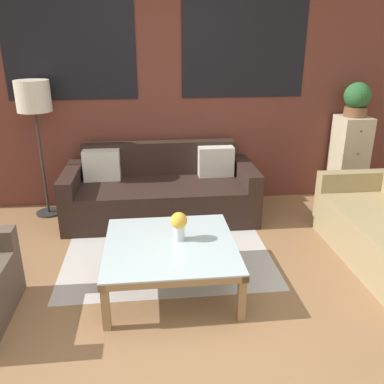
{
  "coord_description": "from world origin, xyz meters",
  "views": [
    {
      "loc": [
        -0.15,
        -2.3,
        1.9
      ],
      "look_at": [
        0.23,
        1.21,
        0.55
      ],
      "focal_mm": 38.0,
      "sensor_mm": 36.0,
      "label": 1
    }
  ],
  "objects_px": {
    "drawer_cabinet": "(348,160)",
    "flower_vase": "(179,224)",
    "potted_plant": "(357,99)",
    "coffee_table": "(170,249)",
    "couch_dark": "(161,192)",
    "floor_lamp": "(34,102)"
  },
  "relations": [
    {
      "from": "floor_lamp",
      "to": "couch_dark",
      "type": "bearing_deg",
      "value": -8.39
    },
    {
      "from": "drawer_cabinet",
      "to": "potted_plant",
      "type": "bearing_deg",
      "value": 90.0
    },
    {
      "from": "potted_plant",
      "to": "flower_vase",
      "type": "relative_size",
      "value": 1.65
    },
    {
      "from": "couch_dark",
      "to": "potted_plant",
      "type": "relative_size",
      "value": 5.32
    },
    {
      "from": "floor_lamp",
      "to": "flower_vase",
      "type": "height_order",
      "value": "floor_lamp"
    },
    {
      "from": "drawer_cabinet",
      "to": "couch_dark",
      "type": "bearing_deg",
      "value": -174.53
    },
    {
      "from": "flower_vase",
      "to": "floor_lamp",
      "type": "bearing_deg",
      "value": 131.64
    },
    {
      "from": "couch_dark",
      "to": "floor_lamp",
      "type": "height_order",
      "value": "floor_lamp"
    },
    {
      "from": "coffee_table",
      "to": "potted_plant",
      "type": "relative_size",
      "value": 2.63
    },
    {
      "from": "floor_lamp",
      "to": "flower_vase",
      "type": "xyz_separation_m",
      "value": [
        1.38,
        -1.56,
        -0.74
      ]
    },
    {
      "from": "floor_lamp",
      "to": "drawer_cabinet",
      "type": "relative_size",
      "value": 1.43
    },
    {
      "from": "couch_dark",
      "to": "coffee_table",
      "type": "xyz_separation_m",
      "value": [
        0.02,
        -1.43,
        0.06
      ]
    },
    {
      "from": "floor_lamp",
      "to": "flower_vase",
      "type": "bearing_deg",
      "value": -48.36
    },
    {
      "from": "drawer_cabinet",
      "to": "flower_vase",
      "type": "relative_size",
      "value": 4.43
    },
    {
      "from": "potted_plant",
      "to": "flower_vase",
      "type": "bearing_deg",
      "value": -143.91
    },
    {
      "from": "coffee_table",
      "to": "couch_dark",
      "type": "bearing_deg",
      "value": 90.89
    },
    {
      "from": "couch_dark",
      "to": "drawer_cabinet",
      "type": "xyz_separation_m",
      "value": [
        2.27,
        0.22,
        0.24
      ]
    },
    {
      "from": "drawer_cabinet",
      "to": "potted_plant",
      "type": "relative_size",
      "value": 2.68
    },
    {
      "from": "floor_lamp",
      "to": "drawer_cabinet",
      "type": "bearing_deg",
      "value": 0.44
    },
    {
      "from": "potted_plant",
      "to": "coffee_table",
      "type": "bearing_deg",
      "value": -143.84
    },
    {
      "from": "floor_lamp",
      "to": "coffee_table",
      "type": "bearing_deg",
      "value": -50.97
    },
    {
      "from": "couch_dark",
      "to": "coffee_table",
      "type": "distance_m",
      "value": 1.43
    }
  ]
}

